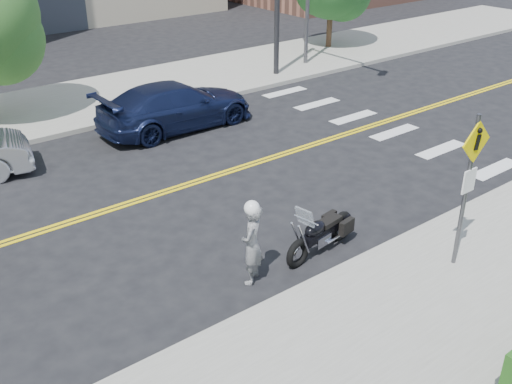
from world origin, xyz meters
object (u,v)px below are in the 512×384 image
object	(u,v)px
motorcycle	(322,225)
parked_car_blue	(176,106)
motorcyclist	(252,242)
pedestrian_sign	(469,178)

from	to	relation	value
motorcycle	parked_car_blue	world-z (taller)	parked_car_blue
motorcyclist	parked_car_blue	distance (m)	8.40
motorcycle	motorcyclist	bearing A→B (deg)	169.66
pedestrian_sign	parked_car_blue	size ratio (longest dim) A/B	0.61
pedestrian_sign	motorcyclist	xyz separation A→B (m)	(-3.28, 2.10, -1.12)
pedestrian_sign	motorcycle	distance (m)	2.92
parked_car_blue	motorcycle	bearing A→B (deg)	169.54
motorcyclist	motorcycle	xyz separation A→B (m)	(1.72, -0.04, -0.24)
motorcycle	parked_car_blue	xyz separation A→B (m)	(1.39, 7.84, 0.11)
pedestrian_sign	motorcycle	size ratio (longest dim) A/B	1.51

